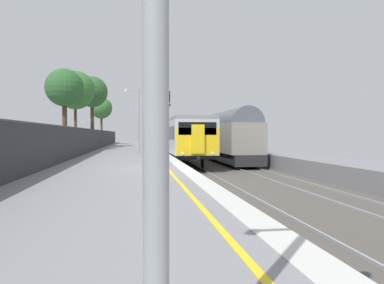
# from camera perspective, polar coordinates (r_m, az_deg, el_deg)

# --- Properties ---
(ground) EXTENTS (17.40, 110.00, 1.21)m
(ground) POSITION_cam_1_polar(r_m,az_deg,el_deg) (16.38, 6.60, -6.07)
(ground) COLOR gray
(commuter_train_at_platform) EXTENTS (2.83, 61.54, 3.81)m
(commuter_train_at_platform) POSITION_cam_1_polar(r_m,az_deg,el_deg) (52.95, -4.56, 1.02)
(commuter_train_at_platform) COLOR #B7B7BC
(commuter_train_at_platform) RESTS_ON ground
(freight_train_adjacent_track) EXTENTS (2.60, 52.23, 4.40)m
(freight_train_adjacent_track) POSITION_cam_1_polar(r_m,az_deg,el_deg) (50.61, 0.19, 1.16)
(freight_train_adjacent_track) COLOR #232326
(freight_train_adjacent_track) RESTS_ON ground
(signal_gantry) EXTENTS (1.10, 0.24, 5.47)m
(signal_gantry) POSITION_cam_1_polar(r_m,az_deg,el_deg) (33.08, -4.72, 4.58)
(signal_gantry) COLOR #47474C
(signal_gantry) RESTS_ON ground
(platform_lamp_mid) EXTENTS (2.00, 0.20, 4.82)m
(platform_lamp_mid) POSITION_cam_1_polar(r_m,az_deg,el_deg) (26.98, -8.38, 4.26)
(platform_lamp_mid) COLOR #93999E
(platform_lamp_mid) RESTS_ON ground
(platform_lamp_far) EXTENTS (2.00, 0.20, 5.18)m
(platform_lamp_far) POSITION_cam_1_polar(r_m,az_deg,el_deg) (51.99, -8.48, 3.01)
(platform_lamp_far) COLOR #93999E
(platform_lamp_far) RESTS_ON ground
(platform_back_fence) EXTENTS (0.07, 99.00, 1.91)m
(platform_back_fence) POSITION_cam_1_polar(r_m,az_deg,el_deg) (16.15, -22.30, -0.54)
(platform_back_fence) COLOR #282B2D
(platform_back_fence) RESTS_ON ground
(background_tree_left) EXTENTS (3.36, 3.36, 7.29)m
(background_tree_left) POSITION_cam_1_polar(r_m,az_deg,el_deg) (34.54, -19.36, 7.77)
(background_tree_left) COLOR #473323
(background_tree_left) RESTS_ON ground
(background_tree_centre) EXTENTS (3.53, 3.53, 8.09)m
(background_tree_centre) POSITION_cam_1_polar(r_m,az_deg,el_deg) (43.45, -15.55, 7.42)
(background_tree_centre) COLOR #473323
(background_tree_centre) RESTS_ON ground
(background_tree_right) EXTENTS (3.97, 3.97, 7.99)m
(background_tree_right) POSITION_cam_1_polar(r_m,az_deg,el_deg) (39.66, -17.83, 7.62)
(background_tree_right) COLOR #473323
(background_tree_right) RESTS_ON ground
(background_tree_back) EXTENTS (3.07, 3.07, 6.76)m
(background_tree_back) POSITION_cam_1_polar(r_m,az_deg,el_deg) (53.98, -13.97, 5.08)
(background_tree_back) COLOR #473323
(background_tree_back) RESTS_ON ground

